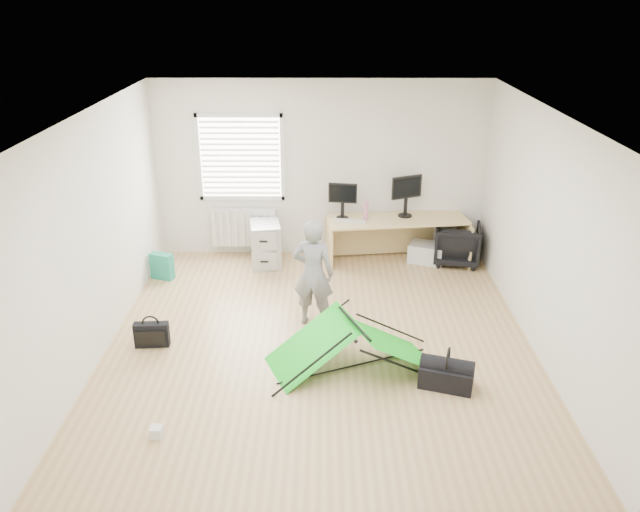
{
  "coord_description": "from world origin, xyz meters",
  "views": [
    {
      "loc": [
        0.03,
        -6.41,
        3.9
      ],
      "look_at": [
        0.0,
        0.4,
        0.95
      ],
      "focal_mm": 35.0,
      "sensor_mm": 36.0,
      "label": 1
    }
  ],
  "objects_px": {
    "monitor_right": "(406,202)",
    "duffel_bag": "(446,377)",
    "office_chair": "(457,244)",
    "thermos": "(366,211)",
    "monitor_left": "(343,206)",
    "kite": "(354,345)",
    "person": "(313,273)",
    "storage_crate": "(427,253)",
    "laptop_bag": "(152,335)",
    "desk": "(397,241)",
    "filing_cabinet": "(266,244)"
  },
  "relations": [
    {
      "from": "person",
      "to": "storage_crate",
      "type": "distance_m",
      "value": 2.64
    },
    {
      "from": "laptop_bag",
      "to": "monitor_left",
      "type": "bearing_deg",
      "value": 43.3
    },
    {
      "from": "duffel_bag",
      "to": "monitor_right",
      "type": "bearing_deg",
      "value": 108.93
    },
    {
      "from": "office_chair",
      "to": "duffel_bag",
      "type": "xyz_separation_m",
      "value": [
        -0.74,
        -3.24,
        -0.19
      ]
    },
    {
      "from": "filing_cabinet",
      "to": "monitor_right",
      "type": "height_order",
      "value": "monitor_right"
    },
    {
      "from": "person",
      "to": "duffel_bag",
      "type": "height_order",
      "value": "person"
    },
    {
      "from": "kite",
      "to": "filing_cabinet",
      "type": "bearing_deg",
      "value": 90.59
    },
    {
      "from": "desk",
      "to": "laptop_bag",
      "type": "bearing_deg",
      "value": -149.23
    },
    {
      "from": "person",
      "to": "duffel_bag",
      "type": "xyz_separation_m",
      "value": [
        1.42,
        -1.34,
        -0.57
      ]
    },
    {
      "from": "desk",
      "to": "monitor_right",
      "type": "distance_m",
      "value": 0.61
    },
    {
      "from": "monitor_right",
      "to": "laptop_bag",
      "type": "height_order",
      "value": "monitor_right"
    },
    {
      "from": "monitor_right",
      "to": "duffel_bag",
      "type": "bearing_deg",
      "value": -112.66
    },
    {
      "from": "filing_cabinet",
      "to": "kite",
      "type": "height_order",
      "value": "filing_cabinet"
    },
    {
      "from": "desk",
      "to": "person",
      "type": "relative_size",
      "value": 1.5
    },
    {
      "from": "office_chair",
      "to": "person",
      "type": "relative_size",
      "value": 0.49
    },
    {
      "from": "desk",
      "to": "filing_cabinet",
      "type": "bearing_deg",
      "value": 175.07
    },
    {
      "from": "office_chair",
      "to": "duffel_bag",
      "type": "distance_m",
      "value": 3.33
    },
    {
      "from": "filing_cabinet",
      "to": "duffel_bag",
      "type": "xyz_separation_m",
      "value": [
        2.17,
        -3.17,
        -0.21
      ]
    },
    {
      "from": "office_chair",
      "to": "monitor_left",
      "type": "bearing_deg",
      "value": 10.38
    },
    {
      "from": "duffel_bag",
      "to": "desk",
      "type": "bearing_deg",
      "value": 111.06
    },
    {
      "from": "monitor_left",
      "to": "storage_crate",
      "type": "bearing_deg",
      "value": 9.62
    },
    {
      "from": "monitor_left",
      "to": "kite",
      "type": "height_order",
      "value": "monitor_left"
    },
    {
      "from": "person",
      "to": "duffel_bag",
      "type": "bearing_deg",
      "value": 149.47
    },
    {
      "from": "monitor_left",
      "to": "monitor_right",
      "type": "xyz_separation_m",
      "value": [
        0.95,
        0.1,
        0.03
      ]
    },
    {
      "from": "monitor_right",
      "to": "storage_crate",
      "type": "distance_m",
      "value": 0.88
    },
    {
      "from": "person",
      "to": "thermos",
      "type": "bearing_deg",
      "value": -99.07
    },
    {
      "from": "laptop_bag",
      "to": "monitor_right",
      "type": "bearing_deg",
      "value": 34.65
    },
    {
      "from": "filing_cabinet",
      "to": "monitor_right",
      "type": "distance_m",
      "value": 2.2
    },
    {
      "from": "desk",
      "to": "kite",
      "type": "distance_m",
      "value": 3.0
    },
    {
      "from": "filing_cabinet",
      "to": "laptop_bag",
      "type": "bearing_deg",
      "value": -124.23
    },
    {
      "from": "filing_cabinet",
      "to": "kite",
      "type": "xyz_separation_m",
      "value": [
        1.2,
        -2.81,
        -0.05
      ]
    },
    {
      "from": "thermos",
      "to": "kite",
      "type": "xyz_separation_m",
      "value": [
        -0.3,
        -2.86,
        -0.57
      ]
    },
    {
      "from": "storage_crate",
      "to": "monitor_left",
      "type": "bearing_deg",
      "value": -179.33
    },
    {
      "from": "office_chair",
      "to": "thermos",
      "type": "bearing_deg",
      "value": 11.78
    },
    {
      "from": "filing_cabinet",
      "to": "person",
      "type": "relative_size",
      "value": 0.48
    },
    {
      "from": "office_chair",
      "to": "kite",
      "type": "distance_m",
      "value": 3.35
    },
    {
      "from": "laptop_bag",
      "to": "storage_crate",
      "type": "bearing_deg",
      "value": 30.83
    },
    {
      "from": "laptop_bag",
      "to": "person",
      "type": "bearing_deg",
      "value": 12.52
    },
    {
      "from": "monitor_right",
      "to": "person",
      "type": "bearing_deg",
      "value": -147.75
    },
    {
      "from": "storage_crate",
      "to": "laptop_bag",
      "type": "height_order",
      "value": "laptop_bag"
    },
    {
      "from": "filing_cabinet",
      "to": "monitor_right",
      "type": "xyz_separation_m",
      "value": [
        2.1,
        0.19,
        0.61
      ]
    },
    {
      "from": "monitor_right",
      "to": "monitor_left",
      "type": "bearing_deg",
      "value": 162.49
    },
    {
      "from": "person",
      "to": "laptop_bag",
      "type": "distance_m",
      "value": 2.04
    },
    {
      "from": "monitor_right",
      "to": "storage_crate",
      "type": "height_order",
      "value": "monitor_right"
    },
    {
      "from": "monitor_right",
      "to": "storage_crate",
      "type": "xyz_separation_m",
      "value": [
        0.36,
        -0.09,
        -0.8
      ]
    },
    {
      "from": "monitor_left",
      "to": "kite",
      "type": "relative_size",
      "value": 0.23
    },
    {
      "from": "kite",
      "to": "storage_crate",
      "type": "bearing_deg",
      "value": 44.01
    },
    {
      "from": "thermos",
      "to": "person",
      "type": "height_order",
      "value": "person"
    },
    {
      "from": "person",
      "to": "laptop_bag",
      "type": "xyz_separation_m",
      "value": [
        -1.89,
        -0.55,
        -0.54
      ]
    },
    {
      "from": "storage_crate",
      "to": "monitor_right",
      "type": "bearing_deg",
      "value": 166.09
    }
  ]
}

